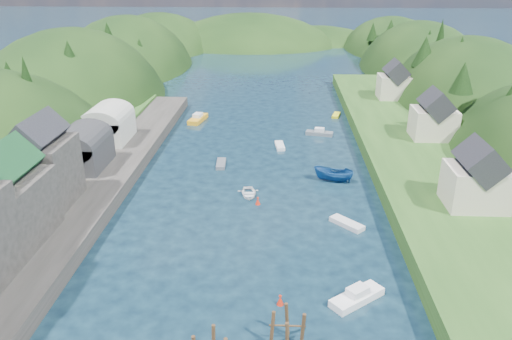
{
  "coord_description": "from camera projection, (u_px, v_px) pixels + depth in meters",
  "views": [
    {
      "loc": [
        3.23,
        -34.33,
        29.89
      ],
      "look_at": [
        0.0,
        28.0,
        4.0
      ],
      "focal_mm": 35.0,
      "sensor_mm": 36.0,
      "label": 1
    }
  ],
  "objects": [
    {
      "name": "far_hills",
      "position": [
        277.0,
        69.0,
        207.86
      ],
      "size": [
        103.0,
        68.0,
        44.0
      ],
      "color": "black",
      "rests_on": "ground"
    },
    {
      "name": "channel_buoy_far",
      "position": [
        258.0,
        201.0,
        66.72
      ],
      "size": [
        0.7,
        0.7,
        1.1
      ],
      "color": "#AF1F0E",
      "rests_on": "ground"
    },
    {
      "name": "channel_buoy_near",
      "position": [
        280.0,
        300.0,
        47.07
      ],
      "size": [
        0.7,
        0.7,
        1.1
      ],
      "color": "#AF1F0E",
      "rests_on": "ground"
    },
    {
      "name": "quay_left",
      "position": [
        62.0,
        213.0,
        62.49
      ],
      "size": [
        12.0,
        110.0,
        2.0
      ],
      "primitive_type": "cube",
      "color": "#2D2B28",
      "rests_on": "ground"
    },
    {
      "name": "boat_sheds",
      "position": [
        95.0,
        133.0,
        78.47
      ],
      "size": [
        7.0,
        21.0,
        7.5
      ],
      "color": "#2D2D30",
      "rests_on": "quay_left"
    },
    {
      "name": "hillside_right",
      "position": [
        464.0,
        141.0,
        113.14
      ],
      "size": [
        36.0,
        245.56,
        48.0
      ],
      "color": "black",
      "rests_on": "ground"
    },
    {
      "name": "terrace_left_grass",
      "position": [
        7.0,
        210.0,
        62.73
      ],
      "size": [
        12.0,
        110.0,
        2.5
      ],
      "primitive_type": "cube",
      "color": "#234719",
      "rests_on": "ground"
    },
    {
      "name": "ground",
      "position": [
        262.0,
        144.0,
        89.4
      ],
      "size": [
        600.0,
        600.0,
        0.0
      ],
      "primitive_type": "plane",
      "color": "black",
      "rests_on": "ground"
    },
    {
      "name": "piling_cluster_far",
      "position": [
        287.0,
        332.0,
        41.75
      ],
      "size": [
        3.06,
        2.87,
        3.91
      ],
      "color": "#382314",
      "rests_on": "ground"
    },
    {
      "name": "moored_boats",
      "position": [
        248.0,
        223.0,
        60.52
      ],
      "size": [
        33.52,
        87.72,
        2.41
      ],
      "color": "#53585F",
      "rests_on": "ground"
    },
    {
      "name": "terrace_right",
      "position": [
        418.0,
        160.0,
        78.52
      ],
      "size": [
        16.0,
        120.0,
        2.4
      ],
      "primitive_type": "cube",
      "color": "#234719",
      "rests_on": "ground"
    },
    {
      "name": "hillside_left",
      "position": [
        76.0,
        137.0,
        117.69
      ],
      "size": [
        44.0,
        245.56,
        52.0
      ],
      "color": "black",
      "rests_on": "ground"
    },
    {
      "name": "right_bank_cottages",
      "position": [
        427.0,
        117.0,
        84.28
      ],
      "size": [
        9.0,
        59.24,
        8.41
      ],
      "color": "beige",
      "rests_on": "terrace_right"
    },
    {
      "name": "hill_trees",
      "position": [
        268.0,
        67.0,
        97.56
      ],
      "size": [
        88.93,
        153.19,
        12.65
      ],
      "color": "black",
      "rests_on": "ground"
    }
  ]
}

